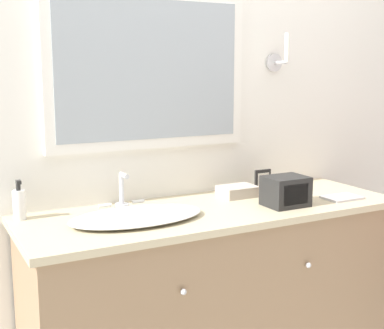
# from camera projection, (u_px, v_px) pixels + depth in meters

# --- Properties ---
(wall_back) EXTENTS (8.00, 0.18, 2.55)m
(wall_back) POSITION_uv_depth(u_px,v_px,m) (181.00, 115.00, 2.53)
(wall_back) COLOR white
(wall_back) RESTS_ON ground_plane
(vanity_counter) EXTENTS (1.69, 0.58, 0.90)m
(vanity_counter) POSITION_uv_depth(u_px,v_px,m) (214.00, 304.00, 2.40)
(vanity_counter) COLOR #937556
(vanity_counter) RESTS_ON ground_plane
(sink_basin) EXTENTS (0.55, 0.36, 0.17)m
(sink_basin) POSITION_uv_depth(u_px,v_px,m) (136.00, 215.00, 2.13)
(sink_basin) COLOR white
(sink_basin) RESTS_ON vanity_counter
(soap_bottle) EXTENTS (0.05, 0.05, 0.16)m
(soap_bottle) POSITION_uv_depth(u_px,v_px,m) (19.00, 204.00, 2.13)
(soap_bottle) COLOR white
(soap_bottle) RESTS_ON vanity_counter
(appliance_box) EXTENTS (0.18, 0.15, 0.13)m
(appliance_box) POSITION_uv_depth(u_px,v_px,m) (286.00, 191.00, 2.35)
(appliance_box) COLOR black
(appliance_box) RESTS_ON vanity_counter
(picture_frame) EXTENTS (0.09, 0.01, 0.11)m
(picture_frame) POSITION_uv_depth(u_px,v_px,m) (263.00, 181.00, 2.63)
(picture_frame) COLOR black
(picture_frame) RESTS_ON vanity_counter
(hand_towel_near_sink) EXTENTS (0.17, 0.13, 0.05)m
(hand_towel_near_sink) POSITION_uv_depth(u_px,v_px,m) (238.00, 191.00, 2.53)
(hand_towel_near_sink) COLOR #B7A899
(hand_towel_near_sink) RESTS_ON vanity_counter
(metal_tray) EXTENTS (0.17, 0.12, 0.01)m
(metal_tray) POSITION_uv_depth(u_px,v_px,m) (342.00, 198.00, 2.49)
(metal_tray) COLOR silver
(metal_tray) RESTS_ON vanity_counter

